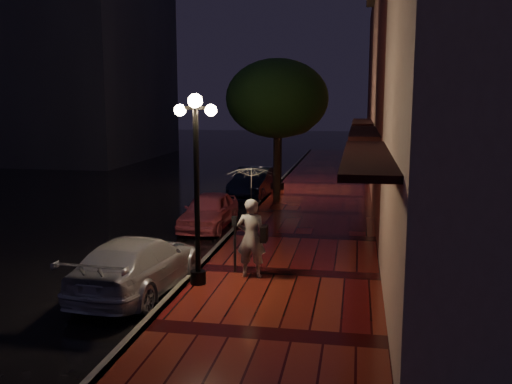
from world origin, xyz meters
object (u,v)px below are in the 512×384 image
Objects in this scene: streetlamp_near at (197,178)px; silver_car at (138,264)px; streetlamp_far at (281,137)px; parking_meter at (235,239)px; pink_car at (209,211)px; street_tree at (277,101)px; navy_car at (254,183)px; woman_with_umbrella at (251,204)px.

silver_car is (-1.31, -0.33, -1.96)m from streetlamp_near.
streetlamp_far is 13.12m from parking_meter.
street_tree is at bearing 72.92° from pink_car.
street_tree is at bearing -44.45° from navy_car.
streetlamp_near is 2.38m from silver_car.
parking_meter is at bearing -87.14° from streetlamp_far.
woman_with_umbrella is (0.84, -10.26, -2.34)m from street_tree.
pink_car is at bearing -99.84° from streetlamp_far.
silver_car is 1.66× the size of woman_with_umbrella.
pink_car is at bearing 102.53° from streetlamp_near.
navy_car is at bearing 94.46° from streetlamp_near.
pink_car is 1.35× the size of woman_with_umbrella.
streetlamp_far is 0.98× the size of silver_car.
parking_meter is (-0.45, 0.26, -0.91)m from woman_with_umbrella.
pink_car is 0.81× the size of silver_car.
streetlamp_far is 1.20× the size of pink_car.
streetlamp_far is at bearing 90.00° from streetlamp_near.
street_tree reaches higher than pink_car.
street_tree is at bearing 106.73° from parking_meter.
streetlamp_near is 1.62× the size of woman_with_umbrella.
streetlamp_near is 1.05× the size of navy_car.
woman_with_umbrella is (2.47, -5.40, 1.29)m from pink_car.
silver_car is (-1.57, -11.32, -3.61)m from street_tree.
streetlamp_far is 14.52m from silver_car.
woman_with_umbrella reaches higher than navy_car.
woman_with_umbrella is (2.42, 1.06, 1.26)m from silver_car.
street_tree is 10.56m from woman_with_umbrella.
parking_meter is at bearing -141.63° from silver_car.
street_tree reaches higher than woman_with_umbrella.
streetlamp_far is 2.71m from navy_car.
silver_car is (-1.31, -14.33, -1.96)m from streetlamp_far.
streetlamp_far is at bearing 107.35° from parking_meter.
navy_car is 12.69m from silver_car.
navy_car is at bearing -87.27° from silver_car.
woman_with_umbrella is at bearing -151.95° from silver_car.
streetlamp_near is 1.50m from woman_with_umbrella.
parking_meter is (1.61, -11.35, 0.32)m from navy_car.
silver_car is at bearing -87.97° from navy_car.
parking_meter is at bearing -87.76° from street_tree.
streetlamp_far reaches higher than silver_car.
street_tree reaches higher than streetlamp_far.
parking_meter is (1.96, 1.33, 0.36)m from silver_car.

